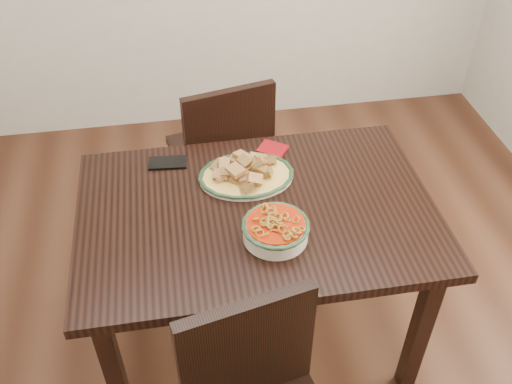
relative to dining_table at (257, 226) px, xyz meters
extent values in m
plane|color=#3A1E12|center=(0.04, 0.01, -0.66)|extent=(3.50, 3.50, 0.00)
cube|color=black|center=(0.00, 0.00, 0.07)|extent=(1.28, 0.86, 0.04)
cube|color=black|center=(-0.56, -0.34, -0.30)|extent=(0.06, 0.06, 0.71)
cube|color=black|center=(0.56, -0.34, -0.30)|extent=(0.06, 0.06, 0.71)
cube|color=black|center=(-0.56, 0.34, -0.30)|extent=(0.06, 0.06, 0.71)
cube|color=black|center=(0.56, 0.34, -0.30)|extent=(0.06, 0.06, 0.71)
cube|color=black|center=(-0.06, 0.78, -0.23)|extent=(0.50, 0.50, 0.04)
cube|color=black|center=(0.07, 0.98, -0.45)|extent=(0.04, 0.04, 0.41)
cube|color=black|center=(-0.27, 0.91, -0.45)|extent=(0.04, 0.04, 0.41)
cube|color=black|center=(0.14, 0.65, -0.45)|extent=(0.04, 0.04, 0.41)
cube|color=black|center=(-0.19, 0.57, -0.45)|extent=(0.04, 0.04, 0.41)
cube|color=black|center=(-0.02, 0.59, 0.01)|extent=(0.42, 0.13, 0.44)
cube|color=black|center=(-0.12, -0.53, 0.01)|extent=(0.42, 0.13, 0.44)
ellipsoid|color=beige|center=(-0.01, 0.17, 0.10)|extent=(0.36, 0.27, 0.02)
ellipsoid|color=gold|center=(-0.01, 0.17, 0.10)|extent=(0.34, 0.26, 0.01)
torus|color=#16311C|center=(-0.01, 0.17, 0.11)|extent=(0.28, 0.28, 0.01)
cylinder|color=#EDE1C8|center=(0.04, -0.15, 0.12)|extent=(0.22, 0.22, 0.06)
torus|color=#1A3A20|center=(0.04, -0.15, 0.15)|extent=(0.23, 0.23, 0.02)
cylinder|color=#AF2508|center=(0.04, -0.15, 0.15)|extent=(0.20, 0.20, 0.01)
cube|color=black|center=(-0.30, 0.31, 0.10)|extent=(0.15, 0.09, 0.01)
cube|color=maroon|center=(0.12, 0.33, 0.10)|extent=(0.14, 0.13, 0.01)
camera|label=1|loc=(-0.25, -1.49, 1.47)|focal=40.00mm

